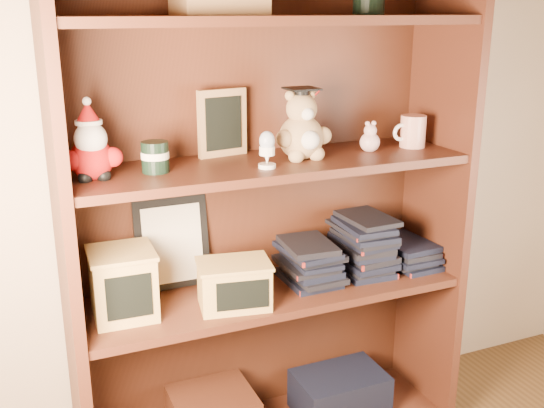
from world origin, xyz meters
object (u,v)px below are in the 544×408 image
Objects in this scene: treats_box at (123,283)px; bookcase at (265,213)px; teacher_mug at (412,131)px; grad_teddy_bear at (302,131)px.

bookcase is at bearing 6.63° from treats_box.
teacher_mug is 0.59× the size of treats_box.
treats_box is at bearing 179.41° from grad_teddy_bear.
bookcase is 0.53m from teacher_mug.
bookcase reaches higher than treats_box.
grad_teddy_bear reaches higher than teacher_mug.
grad_teddy_bear is 1.10× the size of treats_box.
bookcase is 0.27m from grad_teddy_bear.
teacher_mug reaches higher than treats_box.
teacher_mug is at bearing 0.05° from treats_box.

